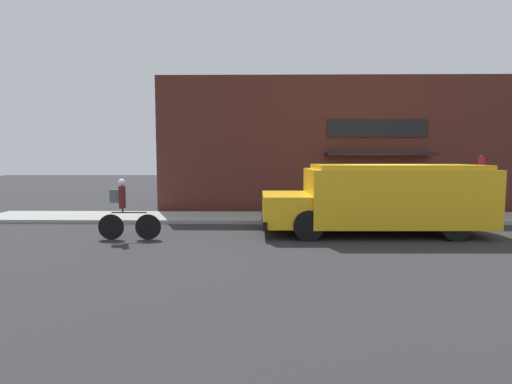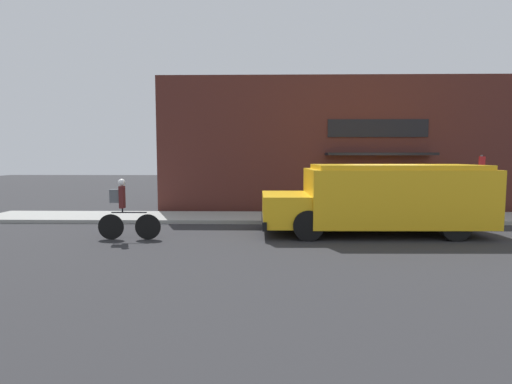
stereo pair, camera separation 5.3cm
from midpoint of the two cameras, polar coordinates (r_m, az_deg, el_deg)
The scene contains 6 objects.
ground_plane at distance 13.94m, azimuth 17.82°, elevation -4.46°, with size 70.00×70.00×0.00m, color #2B2B2D.
sidewalk at distance 14.99m, azimuth 16.59°, elevation -3.53°, with size 28.00×2.23×0.13m.
storefront at distance 16.27m, azimuth 15.45°, elevation 6.46°, with size 16.48×1.07×5.39m.
school_bus at distance 12.19m, azimuth 17.38°, elevation -0.69°, with size 6.41×2.82×2.02m.
cyclist at distance 11.37m, azimuth -18.35°, elevation -2.64°, with size 1.70×0.20×1.66m.
stop_sign_post at distance 15.64m, azimuth 29.31°, elevation 2.00°, with size 0.45×0.45×2.18m.
Camera 1 is at (-4.07, -13.15, 2.26)m, focal length 28.00 mm.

